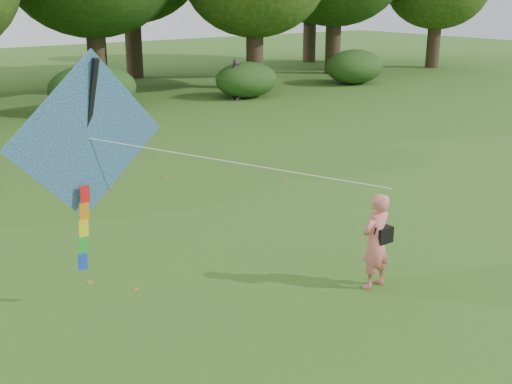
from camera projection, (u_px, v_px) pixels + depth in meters
ground at (377, 308)px, 9.77m from camera, size 100.00×100.00×0.00m
man_kite_flyer at (376, 241)px, 10.24m from camera, size 0.62×0.44×1.59m
bystander_right at (236, 79)px, 27.92m from camera, size 0.83×1.13×1.78m
crossbody_bag at (383, 234)px, 10.25m from camera, size 0.43×0.20×0.67m
flying_kite at (88, 141)px, 9.14m from camera, size 5.35×2.51×3.26m
fallen_leaves at (200, 206)px, 14.32m from camera, size 8.84×14.22×0.01m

